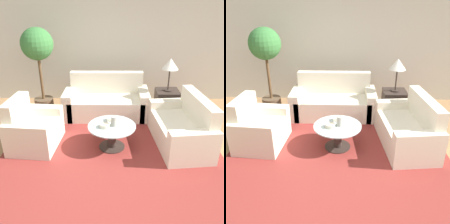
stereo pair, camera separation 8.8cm
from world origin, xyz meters
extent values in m
plane|color=#9E754C|center=(0.00, 0.00, 0.00)|extent=(14.00, 14.00, 0.00)
cube|color=beige|center=(0.00, 3.04, 1.30)|extent=(10.00, 0.06, 2.60)
cube|color=maroon|center=(0.12, 0.78, 0.00)|extent=(3.62, 3.48, 0.01)
cube|color=beige|center=(-0.01, 2.02, 0.21)|extent=(1.56, 0.81, 0.43)
cube|color=beige|center=(-0.01, 2.33, 0.44)|extent=(1.56, 0.18, 0.89)
cube|color=beige|center=(-0.79, 2.02, 0.29)|extent=(0.20, 0.81, 0.57)
cube|color=beige|center=(0.77, 2.02, 0.29)|extent=(0.20, 0.81, 0.57)
cube|color=beige|center=(-1.19, 0.85, 0.21)|extent=(0.80, 0.78, 0.43)
cube|color=beige|center=(-1.47, 0.87, 0.43)|extent=(0.24, 0.74, 0.85)
cube|color=beige|center=(-1.22, 0.49, 0.29)|extent=(0.76, 0.26, 0.57)
cube|color=beige|center=(-1.16, 1.21, 0.29)|extent=(0.76, 0.26, 0.57)
cube|color=beige|center=(1.28, 0.91, 0.21)|extent=(0.89, 1.30, 0.43)
cube|color=beige|center=(1.57, 0.94, 0.43)|extent=(0.31, 1.23, 0.87)
cube|color=beige|center=(1.22, 1.52, 0.29)|extent=(0.79, 0.28, 0.57)
cube|color=beige|center=(1.34, 0.31, 0.29)|extent=(0.79, 0.28, 0.57)
cylinder|color=#332823|center=(0.12, 0.78, 0.01)|extent=(0.44, 0.44, 0.02)
cylinder|color=#332823|center=(0.12, 0.78, 0.20)|extent=(0.14, 0.14, 0.40)
cylinder|color=#B2C6C6|center=(0.12, 0.78, 0.41)|extent=(0.80, 0.80, 0.02)
cube|color=#332823|center=(1.27, 2.00, 0.29)|extent=(0.47, 0.47, 0.59)
cylinder|color=#332823|center=(1.27, 2.00, 0.60)|extent=(0.18, 0.18, 0.02)
cylinder|color=#332823|center=(1.27, 2.00, 0.83)|extent=(0.03, 0.03, 0.43)
cone|color=white|center=(1.27, 2.00, 1.15)|extent=(0.33, 0.33, 0.21)
cylinder|color=brown|center=(-1.40, 2.22, 0.16)|extent=(0.41, 0.41, 0.31)
cylinder|color=brown|center=(-1.40, 2.22, 0.81)|extent=(0.06, 0.06, 1.00)
sphere|color=#387538|center=(-1.40, 2.22, 1.49)|extent=(0.65, 0.65, 0.65)
cylinder|color=#9E998E|center=(0.15, 0.77, 0.50)|extent=(0.10, 0.10, 0.16)
cylinder|color=beige|center=(0.00, 0.72, 0.45)|extent=(0.16, 0.16, 0.06)
cube|color=beige|center=(0.12, 0.96, 0.45)|extent=(0.19, 0.14, 0.06)
camera|label=1|loc=(0.16, -2.87, 2.38)|focal=40.00mm
camera|label=2|loc=(0.25, -2.87, 2.38)|focal=40.00mm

